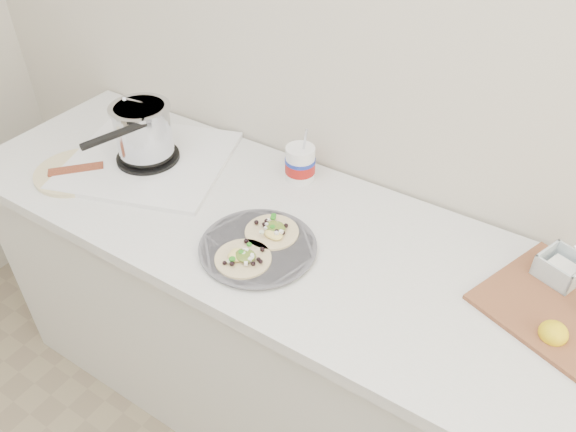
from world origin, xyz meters
The scene contains 5 objects.
counter centered at (0.00, 1.43, 0.45)m, with size 2.44×0.66×0.90m.
stove centered at (-0.72, 1.45, 0.98)m, with size 0.61×0.59×0.24m.
taco_plate centered at (-0.19, 1.30, 0.92)m, with size 0.31×0.31×0.04m.
tub centered at (-0.26, 1.64, 0.97)m, with size 0.09×0.09×0.21m.
bacon_plate centered at (-0.87, 1.28, 0.91)m, with size 0.26×0.26×0.02m.
Camera 1 is at (0.48, 0.43, 1.91)m, focal length 35.00 mm.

